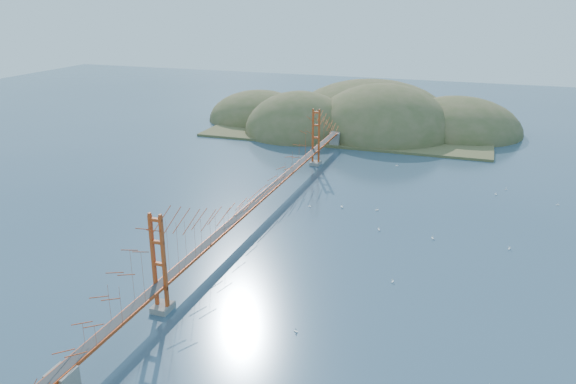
% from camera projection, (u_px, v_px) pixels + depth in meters
% --- Properties ---
extents(ground, '(320.00, 320.00, 0.00)m').
position_uv_depth(ground, '(262.00, 216.00, 89.74)').
color(ground, '#324C65').
rests_on(ground, ground).
extents(bridge, '(2.20, 94.40, 12.00)m').
position_uv_depth(bridge, '(262.00, 174.00, 87.55)').
color(bridge, gray).
rests_on(bridge, ground).
extents(far_headlands, '(84.00, 58.00, 25.00)m').
position_uv_depth(far_headlands, '(364.00, 126.00, 150.00)').
color(far_headlands, brown).
rests_on(far_headlands, ground).
extents(sailboat_17, '(0.50, 0.48, 0.56)m').
position_uv_depth(sailboat_17, '(506.00, 189.00, 101.60)').
color(sailboat_17, white).
rests_on(sailboat_17, ground).
extents(sailboat_8, '(0.55, 0.55, 0.60)m').
position_uv_depth(sailboat_8, '(558.00, 205.00, 94.15)').
color(sailboat_8, white).
rests_on(sailboat_8, ground).
extents(sailboat_16, '(0.67, 0.67, 0.71)m').
position_uv_depth(sailboat_16, '(342.00, 206.00, 93.27)').
color(sailboat_16, white).
rests_on(sailboat_16, ground).
extents(sailboat_14, '(0.65, 0.65, 0.68)m').
position_uv_depth(sailboat_14, '(377.00, 210.00, 91.94)').
color(sailboat_14, white).
rests_on(sailboat_14, ground).
extents(sailboat_5, '(0.56, 0.60, 0.68)m').
position_uv_depth(sailboat_5, '(509.00, 248.00, 78.02)').
color(sailboat_5, white).
rests_on(sailboat_5, ground).
extents(sailboat_3, '(0.49, 0.41, 0.57)m').
position_uv_depth(sailboat_3, '(310.00, 206.00, 93.55)').
color(sailboat_3, white).
rests_on(sailboat_3, ground).
extents(sailboat_12, '(0.56, 0.45, 0.66)m').
position_uv_depth(sailboat_12, '(397.00, 165.00, 115.57)').
color(sailboat_12, white).
rests_on(sailboat_12, ground).
extents(sailboat_0, '(0.45, 0.52, 0.59)m').
position_uv_depth(sailboat_0, '(393.00, 281.00, 69.12)').
color(sailboat_0, white).
rests_on(sailboat_0, ground).
extents(sailboat_15, '(0.58, 0.58, 0.61)m').
position_uv_depth(sailboat_15, '(496.00, 194.00, 99.16)').
color(sailboat_15, white).
rests_on(sailboat_15, ground).
extents(sailboat_1, '(0.62, 0.62, 0.69)m').
position_uv_depth(sailboat_1, '(433.00, 238.00, 81.35)').
color(sailboat_1, white).
rests_on(sailboat_1, ground).
extents(sailboat_6, '(0.50, 0.50, 0.56)m').
position_uv_depth(sailboat_6, '(296.00, 331.00, 58.97)').
color(sailboat_6, white).
rests_on(sailboat_6, ground).
extents(sailboat_extra_0, '(0.60, 0.60, 0.67)m').
position_uv_depth(sailboat_extra_0, '(379.00, 229.00, 84.32)').
color(sailboat_extra_0, white).
rests_on(sailboat_extra_0, ground).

